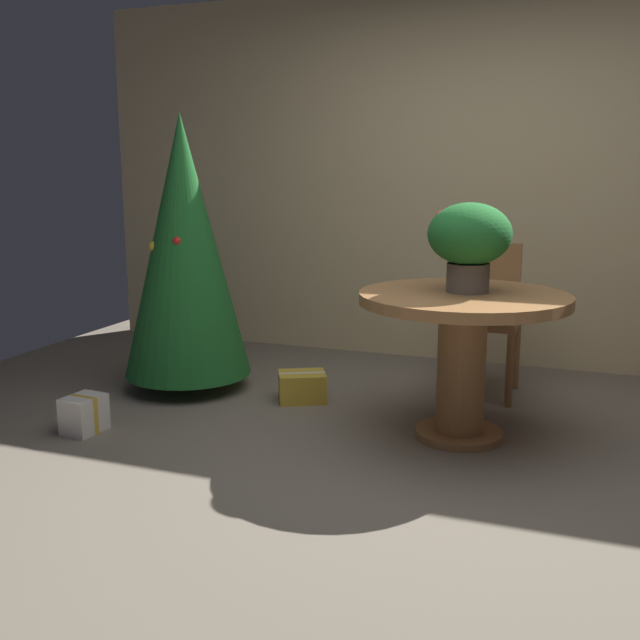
% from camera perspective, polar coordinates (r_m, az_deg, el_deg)
% --- Properties ---
extents(ground_plane, '(6.60, 6.60, 0.00)m').
position_cam_1_polar(ground_plane, '(3.37, 7.48, -12.15)').
color(ground_plane, '#756B5B').
extents(back_wall_panel, '(6.00, 0.10, 2.60)m').
position_cam_1_polar(back_wall_panel, '(5.26, 13.35, 10.72)').
color(back_wall_panel, beige).
rests_on(back_wall_panel, ground_plane).
extents(round_dining_table, '(1.05, 1.05, 0.76)m').
position_cam_1_polar(round_dining_table, '(3.73, 11.11, -1.10)').
color(round_dining_table, '#9E6B3D').
rests_on(round_dining_table, ground_plane).
extents(flower_vase, '(0.41, 0.41, 0.45)m').
position_cam_1_polar(flower_vase, '(3.70, 11.62, 6.26)').
color(flower_vase, '#665B51').
rests_on(flower_vase, round_dining_table).
extents(wooden_chair_far, '(0.41, 0.44, 0.92)m').
position_cam_1_polar(wooden_chair_far, '(4.58, 12.87, 0.79)').
color(wooden_chair_far, '#9E6B3D').
rests_on(wooden_chair_far, ground_plane).
extents(holiday_tree, '(0.78, 0.78, 1.70)m').
position_cam_1_polar(holiday_tree, '(4.54, -10.58, 5.65)').
color(holiday_tree, brown).
rests_on(holiday_tree, ground_plane).
extents(gift_box_cream, '(0.18, 0.22, 0.20)m').
position_cam_1_polar(gift_box_cream, '(4.05, -18.00, -7.04)').
color(gift_box_cream, silver).
rests_on(gift_box_cream, ground_plane).
extents(gift_box_gold, '(0.34, 0.32, 0.17)m').
position_cam_1_polar(gift_box_gold, '(4.37, -1.41, -5.24)').
color(gift_box_gold, gold).
rests_on(gift_box_gold, ground_plane).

